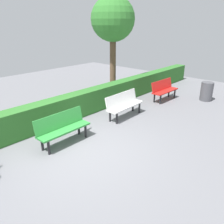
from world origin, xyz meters
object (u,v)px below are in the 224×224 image
Objects in this scene: bench_white at (124,104)px; bench_green at (63,127)px; bench_red at (164,89)px; trash_bin at (207,91)px; tree_near at (113,20)px.

bench_green is at bearing -1.89° from bench_white.
bench_green is (2.64, -0.03, -0.00)m from bench_white.
bench_red is at bearing 177.21° from bench_white.
trash_bin is (-1.18, 1.41, -0.08)m from bench_red.
bench_white is at bearing 0.59° from bench_red.
trash_bin is at bearing 166.34° from bench_green.
bench_white is 4.37m from tree_near.
tree_near is 5.19m from trash_bin.
tree_near is at bearing -132.66° from bench_white.
bench_green is (5.29, -0.10, 0.00)m from bench_red.
bench_green is 0.36× the size of tree_near.
bench_red is 1.84m from trash_bin.
bench_white and bench_green have the same top height.
bench_white is at bearing -21.15° from trash_bin.
bench_red and bench_white have the same top height.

